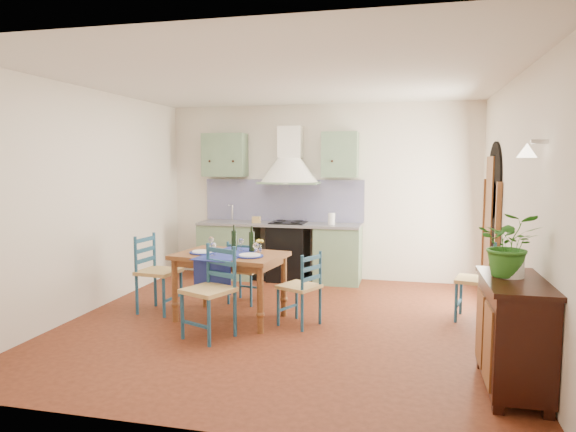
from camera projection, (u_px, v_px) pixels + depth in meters
The scene contains 13 objects.
floor at pixel (283, 323), 6.03m from camera, with size 5.00×5.00×0.00m, color #491D0F.
back_wall at pixel (289, 214), 8.24m from camera, with size 5.00×0.96×2.80m.
right_wall at pixel (511, 212), 5.59m from camera, with size 0.26×5.00×2.80m.
left_wall at pixel (90, 201), 6.45m from camera, with size 0.04×5.00×2.80m, color silver.
ceiling at pixel (283, 79), 5.74m from camera, with size 5.00×5.00×0.01m, color silver.
dining_table at pixel (230, 261), 6.11m from camera, with size 1.36×1.06×1.11m.
chair_near at pixel (211, 291), 5.50m from camera, with size 0.60×0.60×0.99m.
chair_far at pixel (244, 271), 6.85m from camera, with size 0.45×0.45×0.84m.
chair_left at pixel (157, 272), 6.45m from camera, with size 0.51×0.51×0.98m.
chair_right at pixel (301, 288), 5.90m from camera, with size 0.54×0.54×0.86m.
chair_spare at pixel (478, 281), 6.07m from camera, with size 0.52×0.52×0.93m.
sideboard at pixel (513, 330), 4.20m from camera, with size 0.50×1.05×0.94m.
potted_plant at pixel (510, 244), 4.24m from camera, with size 0.49×0.42×0.54m, color #2D6F21.
Camera 1 is at (1.39, -5.70, 1.88)m, focal length 32.00 mm.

